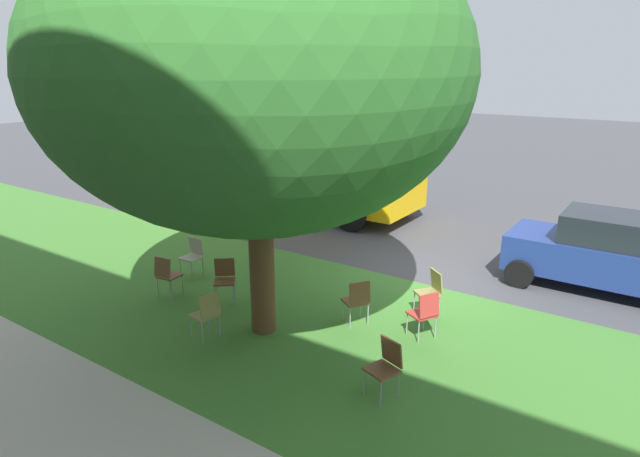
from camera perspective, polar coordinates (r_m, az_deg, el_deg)
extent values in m
plane|color=#424247|center=(12.34, 10.20, -5.20)|extent=(80.00, 80.00, 0.00)
cube|color=#3D752D|center=(9.76, 2.23, -11.21)|extent=(48.00, 6.00, 0.01)
cylinder|color=brown|center=(9.45, -6.16, -2.88)|extent=(0.44, 0.44, 2.84)
ellipsoid|color=#2D6B28|center=(8.88, -6.81, 15.92)|extent=(6.81, 6.81, 5.03)
cube|color=brown|center=(10.02, 3.74, -7.65)|extent=(0.57, 0.57, 0.04)
cube|color=brown|center=(9.78, 4.22, -6.78)|extent=(0.29, 0.38, 0.40)
cylinder|color=gray|center=(10.33, 4.22, -8.27)|extent=(0.02, 0.02, 0.42)
cylinder|color=gray|center=(10.19, 2.38, -8.61)|extent=(0.02, 0.02, 0.42)
cylinder|color=gray|center=(10.06, 5.07, -9.04)|extent=(0.02, 0.02, 0.42)
cylinder|color=gray|center=(9.92, 3.19, -9.40)|extent=(0.02, 0.02, 0.42)
cube|color=brown|center=(11.56, -15.54, -4.80)|extent=(0.46, 0.45, 0.04)
cube|color=brown|center=(11.36, -16.26, -3.96)|extent=(0.41, 0.13, 0.40)
cylinder|color=gray|center=(11.65, -14.23, -5.75)|extent=(0.02, 0.02, 0.42)
cylinder|color=gray|center=(11.88, -15.54, -5.40)|extent=(0.02, 0.02, 0.42)
cylinder|color=gray|center=(11.42, -15.37, -6.31)|extent=(0.02, 0.02, 0.42)
cylinder|color=gray|center=(11.65, -16.68, -5.94)|extent=(0.02, 0.02, 0.42)
cube|color=brown|center=(8.01, 6.50, -14.59)|extent=(0.53, 0.52, 0.04)
cube|color=brown|center=(8.00, 7.54, -12.70)|extent=(0.40, 0.21, 0.40)
cylinder|color=gray|center=(8.15, 4.64, -15.84)|extent=(0.02, 0.02, 0.42)
cylinder|color=gray|center=(7.93, 6.41, -16.94)|extent=(0.02, 0.02, 0.42)
cylinder|color=gray|center=(8.34, 6.48, -15.04)|extent=(0.02, 0.02, 0.42)
cylinder|color=gray|center=(8.13, 8.26, -16.08)|extent=(0.02, 0.02, 0.42)
cube|color=#B7332D|center=(9.69, 10.66, -8.83)|extent=(0.55, 0.56, 0.04)
cube|color=#B7332D|center=(9.47, 11.40, -7.93)|extent=(0.27, 0.39, 0.40)
cylinder|color=gray|center=(10.02, 10.83, -9.41)|extent=(0.02, 0.02, 0.42)
cylinder|color=gray|center=(9.82, 9.13, -9.89)|extent=(0.02, 0.02, 0.42)
cylinder|color=gray|center=(9.78, 12.05, -10.18)|extent=(0.02, 0.02, 0.42)
cylinder|color=gray|center=(9.58, 10.34, -10.69)|extent=(0.02, 0.02, 0.42)
cube|color=brown|center=(11.02, -10.01, -5.52)|extent=(0.58, 0.58, 0.04)
cube|color=brown|center=(11.10, -10.00, -4.02)|extent=(0.36, 0.32, 0.40)
cylinder|color=gray|center=(10.97, -10.96, -6.98)|extent=(0.02, 0.02, 0.42)
cylinder|color=gray|center=(10.94, -9.08, -6.95)|extent=(0.02, 0.02, 0.42)
cylinder|color=gray|center=(11.28, -10.80, -6.27)|extent=(0.02, 0.02, 0.42)
cylinder|color=gray|center=(11.25, -8.96, -6.24)|extent=(0.02, 0.02, 0.42)
cube|color=olive|center=(9.71, -12.07, -8.89)|extent=(0.46, 0.48, 0.04)
cube|color=olive|center=(9.47, -11.53, -7.93)|extent=(0.15, 0.41, 0.40)
cylinder|color=gray|center=(10.02, -11.70, -9.45)|extent=(0.02, 0.02, 0.42)
cylinder|color=gray|center=(9.85, -13.43, -10.07)|extent=(0.02, 0.02, 0.42)
cylinder|color=gray|center=(9.77, -10.53, -10.10)|extent=(0.02, 0.02, 0.42)
cylinder|color=gray|center=(9.59, -12.28, -10.76)|extent=(0.02, 0.02, 0.42)
cube|color=olive|center=(10.52, 11.22, -6.72)|extent=(0.58, 0.57, 0.04)
cube|color=olive|center=(10.51, 12.17, -5.39)|extent=(0.36, 0.32, 0.40)
cylinder|color=gray|center=(10.68, 9.88, -7.60)|extent=(0.02, 0.02, 0.42)
cylinder|color=gray|center=(10.39, 10.77, -8.38)|extent=(0.02, 0.02, 0.42)
cylinder|color=gray|center=(10.83, 11.51, -7.34)|extent=(0.02, 0.02, 0.42)
cylinder|color=gray|center=(10.55, 12.43, -8.10)|extent=(0.02, 0.02, 0.42)
cube|color=#ADA393|center=(12.47, -13.42, -3.01)|extent=(0.42, 0.40, 0.04)
cube|color=#ADA393|center=(12.50, -12.90, -1.75)|extent=(0.40, 0.09, 0.40)
cylinder|color=gray|center=(12.57, -14.48, -4.04)|extent=(0.02, 0.02, 0.42)
cylinder|color=gray|center=(12.32, -13.35, -4.40)|extent=(0.02, 0.02, 0.42)
cylinder|color=gray|center=(12.78, -13.35, -3.60)|extent=(0.02, 0.02, 0.42)
cylinder|color=gray|center=(12.53, -12.22, -3.94)|extent=(0.02, 0.02, 0.42)
cube|color=navy|center=(12.84, 27.41, -2.80)|extent=(3.70, 1.64, 0.76)
cube|color=#1E232B|center=(12.65, 28.48, -0.14)|extent=(1.90, 1.44, 0.64)
cylinder|color=black|center=(12.36, 20.21, -4.49)|extent=(0.60, 0.18, 0.60)
cylinder|color=black|center=(13.97, 22.04, -2.23)|extent=(0.60, 0.18, 0.60)
cube|color=yellow|center=(18.41, -5.39, 7.69)|extent=(10.40, 2.44, 2.50)
cube|color=black|center=(18.47, -5.36, 6.62)|extent=(10.30, 2.46, 0.12)
cube|color=black|center=(18.28, -5.47, 10.47)|extent=(10.30, 2.46, 0.56)
cylinder|color=black|center=(20.55, -16.24, 4.81)|extent=(0.96, 0.28, 0.96)
cylinder|color=black|center=(22.20, -11.25, 6.05)|extent=(0.96, 0.28, 0.96)
cylinder|color=black|center=(15.38, 3.29, 1.46)|extent=(0.96, 0.28, 0.96)
cylinder|color=black|center=(17.52, 7.56, 3.29)|extent=(0.96, 0.28, 0.96)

